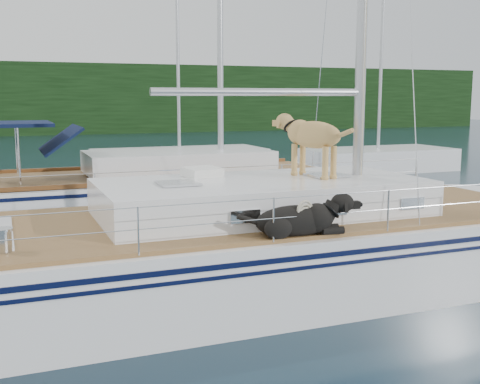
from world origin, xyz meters
name	(u,v)px	position (x,y,z in m)	size (l,w,h in m)	color
ground	(216,294)	(0.00, 0.00, 0.00)	(120.00, 120.00, 0.00)	black
tree_line	(38,99)	(0.00, 45.00, 3.00)	(90.00, 3.00, 6.00)	black
shore_bank	(38,127)	(0.00, 46.20, 0.60)	(92.00, 1.00, 1.20)	#595147
main_sailboat	(222,252)	(0.11, -0.01, 0.68)	(12.00, 3.89, 14.01)	white
neighbor_sailboat	(139,194)	(0.19, 6.59, 0.63)	(11.00, 3.50, 13.30)	white
bg_boat_center	(180,160)	(4.00, 16.00, 0.45)	(7.20, 3.00, 11.65)	white
bg_boat_east	(378,160)	(12.00, 13.00, 0.46)	(6.40, 3.00, 11.65)	white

